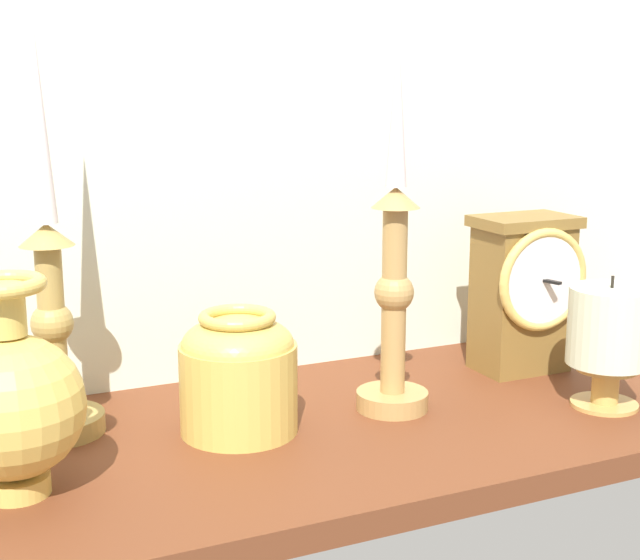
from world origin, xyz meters
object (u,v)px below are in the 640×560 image
(mantel_clock, at_px, (524,291))
(brass_vase_jar, at_px, (238,371))
(pillar_candle_front, at_px, (609,335))
(candlestick_tall_left, at_px, (51,307))
(candlestick_tall_center, at_px, (394,283))
(brass_vase_bulbous, at_px, (11,403))

(mantel_clock, bearing_deg, brass_vase_jar, -173.32)
(mantel_clock, xyz_separation_m, pillar_candle_front, (0.00, -0.13, -0.02))
(mantel_clock, bearing_deg, candlestick_tall_left, 177.24)
(brass_vase_jar, relative_size, pillar_candle_front, 0.86)
(candlestick_tall_left, distance_m, candlestick_tall_center, 0.32)
(mantel_clock, height_order, brass_vase_bulbous, brass_vase_bulbous)
(candlestick_tall_left, xyz_separation_m, brass_vase_bulbous, (-0.05, -0.12, -0.04))
(mantel_clock, height_order, candlestick_tall_left, candlestick_tall_left)
(candlestick_tall_center, height_order, brass_vase_jar, candlestick_tall_center)
(mantel_clock, distance_m, brass_vase_jar, 0.35)
(mantel_clock, xyz_separation_m, candlestick_tall_left, (-0.50, 0.02, 0.03))
(candlestick_tall_left, height_order, pillar_candle_front, candlestick_tall_left)
(candlestick_tall_left, distance_m, pillar_candle_front, 0.53)
(candlestick_tall_left, distance_m, brass_vase_bulbous, 0.14)
(candlestick_tall_center, bearing_deg, mantel_clock, 14.16)
(brass_vase_jar, xyz_separation_m, pillar_candle_front, (0.36, -0.09, 0.02))
(mantel_clock, relative_size, candlestick_tall_left, 0.47)
(candlestick_tall_center, distance_m, pillar_candle_front, 0.22)
(brass_vase_bulbous, height_order, pillar_candle_front, brass_vase_bulbous)
(mantel_clock, relative_size, brass_vase_bulbous, 0.99)
(candlestick_tall_left, bearing_deg, candlestick_tall_center, -13.17)
(brass_vase_jar, bearing_deg, pillar_candle_front, -14.12)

